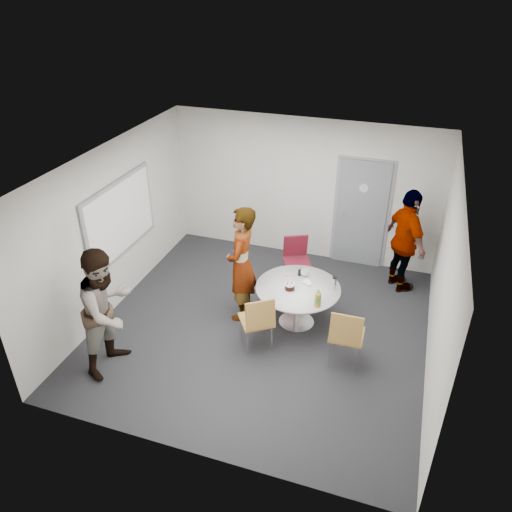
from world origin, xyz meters
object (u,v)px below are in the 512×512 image
(door, at_px, (361,214))
(person_left, at_px, (107,310))
(chair_near_left, at_px, (258,319))
(person_right, at_px, (406,241))
(chair_far, at_px, (296,256))
(table, at_px, (299,293))
(whiteboard, at_px, (121,218))
(person_main, at_px, (241,264))
(chair_near_right, at_px, (346,333))

(door, relative_size, person_left, 1.13)
(door, xyz_separation_m, chair_near_left, (-0.99, -3.01, -0.45))
(chair_near_left, xyz_separation_m, person_right, (1.84, 2.38, 0.35))
(chair_far, bearing_deg, table, 80.95)
(chair_far, relative_size, person_left, 0.50)
(whiteboard, xyz_separation_m, chair_far, (2.65, 1.17, -0.88))
(door, distance_m, person_main, 2.71)
(whiteboard, height_order, chair_near_left, whiteboard)
(chair_far, bearing_deg, person_left, 29.90)
(door, relative_size, person_right, 1.14)
(door, bearing_deg, person_main, -123.96)
(chair_near_right, xyz_separation_m, chair_far, (-1.18, 1.84, -0.02))
(chair_near_left, xyz_separation_m, chair_near_right, (1.26, 0.06, 0.01))
(chair_near_left, distance_m, chair_near_right, 1.26)
(chair_near_left, distance_m, person_main, 1.00)
(chair_near_right, bearing_deg, table, 137.45)
(whiteboard, bearing_deg, door, 32.66)
(chair_near_left, xyz_separation_m, person_main, (-0.53, 0.76, 0.38))
(door, distance_m, person_left, 4.84)
(chair_near_left, distance_m, person_right, 3.03)
(chair_near_right, bearing_deg, person_main, 157.21)
(door, relative_size, chair_near_right, 2.19)
(door, height_order, chair_far, door)
(person_main, relative_size, person_right, 1.03)
(whiteboard, xyz_separation_m, person_main, (2.05, 0.03, -0.49))
(door, height_order, person_main, door)
(table, bearing_deg, whiteboard, -178.33)
(whiteboard, bearing_deg, chair_near_left, -15.81)
(door, bearing_deg, table, -105.07)
(door, xyz_separation_m, person_right, (0.85, -0.63, -0.10))
(person_right, bearing_deg, door, 19.59)
(table, relative_size, chair_far, 1.40)
(chair_near_right, relative_size, person_right, 0.52)
(table, height_order, person_left, person_left)
(person_main, bearing_deg, person_left, -43.68)
(door, distance_m, chair_far, 1.51)
(whiteboard, relative_size, person_main, 0.99)
(table, bearing_deg, person_main, -176.70)
(whiteboard, relative_size, chair_near_left, 2.01)
(person_right, bearing_deg, chair_far, 71.33)
(whiteboard, height_order, person_right, whiteboard)
(whiteboard, height_order, person_main, whiteboard)
(chair_near_left, bearing_deg, person_right, 17.57)
(table, xyz_separation_m, person_main, (-0.92, -0.05, 0.37))
(chair_far, bearing_deg, person_right, 169.73)
(chair_far, distance_m, person_left, 3.42)
(table, bearing_deg, person_left, -142.63)
(chair_near_right, distance_m, person_main, 1.95)
(chair_far, bearing_deg, chair_near_left, 62.14)
(chair_near_left, bearing_deg, table, 29.22)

